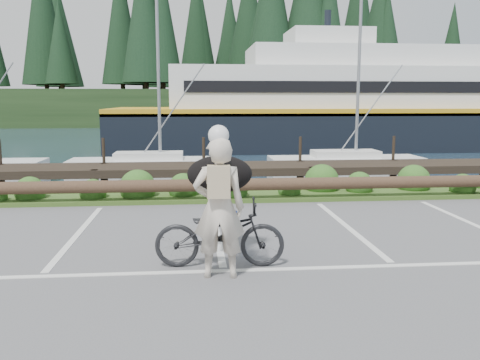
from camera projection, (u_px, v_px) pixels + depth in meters
name	position (u px, v px, depth m)	size (l,w,h in m)	color
ground	(222.00, 263.00, 7.85)	(72.00, 72.00, 0.00)	#545456
harbor_backdrop	(198.00, 115.00, 85.07)	(170.00, 160.00, 30.00)	#1A2E40
vegetation_strip	(210.00, 196.00, 13.06)	(34.00, 1.60, 0.10)	#3D5B21
log_rail	(211.00, 203.00, 12.38)	(32.00, 0.30, 0.60)	#443021
bicycle	(220.00, 233.00, 7.60)	(0.68, 1.94, 1.02)	black
cyclist	(219.00, 208.00, 7.08)	(0.73, 0.48, 1.99)	beige
dog	(220.00, 174.00, 8.09)	(1.04, 0.51, 0.60)	black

